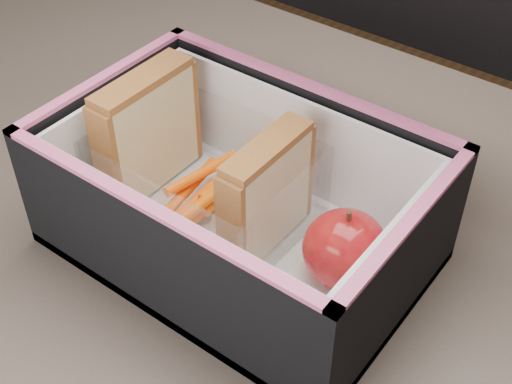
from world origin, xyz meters
TOP-DOWN VIEW (x-y plane):
  - kitchen_table at (0.00, 0.00)m, footprint 1.20×0.80m
  - lunch_bag at (-0.01, 0.02)m, footprint 0.31×0.32m
  - plastic_tub at (-0.06, 0.02)m, footprint 0.18×0.13m
  - sandwich_left at (-0.12, 0.02)m, footprint 0.03×0.10m
  - sandwich_right at (0.01, 0.02)m, footprint 0.03×0.09m
  - carrot_sticks at (-0.06, 0.02)m, footprint 0.05×0.13m
  - paper_napkin at (0.08, 0.02)m, footprint 0.07×0.07m
  - red_apple at (0.09, 0.02)m, footprint 0.08×0.08m

SIDE VIEW (x-z plane):
  - kitchen_table at x=0.00m, z-range 0.28..1.03m
  - paper_napkin at x=0.08m, z-range 0.76..0.77m
  - carrot_sticks at x=-0.06m, z-range 0.77..0.80m
  - plastic_tub at x=-0.06m, z-range 0.76..0.84m
  - red_apple at x=0.09m, z-range 0.77..0.84m
  - lunch_bag at x=-0.01m, z-range 0.68..0.96m
  - sandwich_right at x=0.01m, z-range 0.77..0.87m
  - sandwich_left at x=-0.12m, z-range 0.77..0.88m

